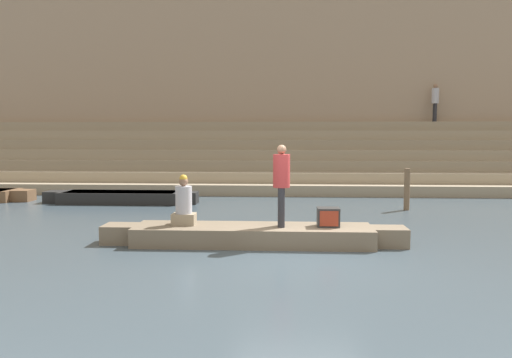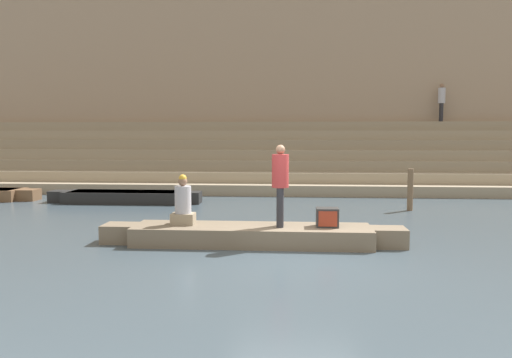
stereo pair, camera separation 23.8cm
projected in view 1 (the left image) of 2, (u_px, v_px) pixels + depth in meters
ground_plane at (298, 257)px, 9.55m from camera, size 120.00×120.00×0.00m
ghat_steps at (290, 164)px, 22.14m from camera, size 36.00×5.39×2.93m
back_wall at (290, 84)px, 24.31m from camera, size 34.20×1.28×9.60m
rowboat_main at (253, 234)px, 10.68m from camera, size 6.49×1.30×0.40m
person_standing at (281, 180)px, 10.50m from camera, size 0.36×0.36×1.73m
person_rowing at (184, 205)px, 10.78m from camera, size 0.50×0.39×1.09m
tv_set at (328, 217)px, 10.58m from camera, size 0.47×0.41×0.40m
moored_boat_shore at (121, 197)px, 17.07m from camera, size 5.26×1.19×0.40m
mooring_post at (407, 189)px, 15.45m from camera, size 0.17×0.17×1.30m
person_on_steps at (435, 100)px, 23.04m from camera, size 0.33×0.33×1.74m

